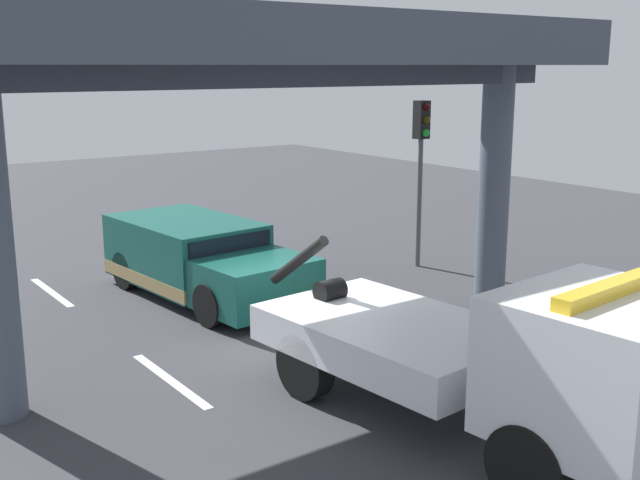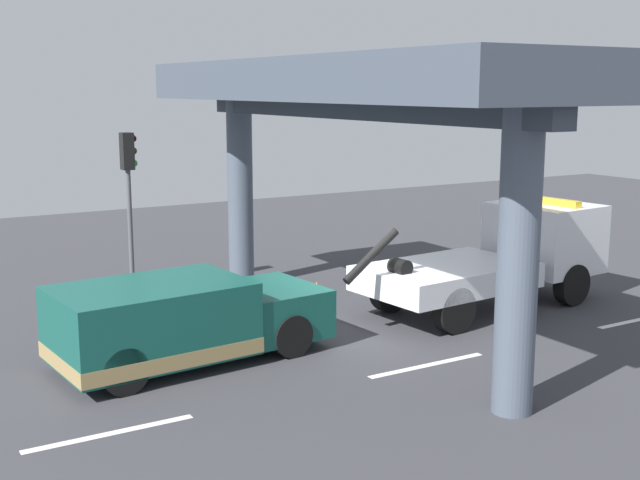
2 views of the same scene
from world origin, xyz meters
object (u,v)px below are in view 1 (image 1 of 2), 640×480
(towed_van_green, at_px, (200,260))
(traffic_cone_orange, at_px, (406,314))
(traffic_light_near, at_px, (421,147))
(tow_truck_white, at_px, (500,354))

(towed_van_green, height_order, traffic_cone_orange, towed_van_green)
(towed_van_green, bearing_deg, traffic_light_near, 80.82)
(traffic_light_near, relative_size, traffic_cone_orange, 6.62)
(tow_truck_white, distance_m, towed_van_green, 8.25)
(tow_truck_white, bearing_deg, traffic_cone_orange, 153.19)
(towed_van_green, xyz_separation_m, traffic_light_near, (0.89, 5.50, 2.17))
(towed_van_green, bearing_deg, traffic_cone_orange, 26.50)
(traffic_cone_orange, bearing_deg, towed_van_green, -153.50)
(traffic_light_near, bearing_deg, towed_van_green, -99.18)
(tow_truck_white, distance_m, traffic_light_near, 9.31)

